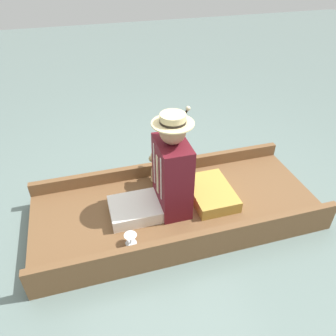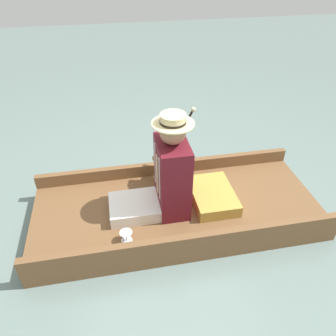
{
  "view_description": "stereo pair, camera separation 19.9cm",
  "coord_description": "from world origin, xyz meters",
  "px_view_note": "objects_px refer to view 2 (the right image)",
  "views": [
    {
      "loc": [
        -2.08,
        0.68,
        2.14
      ],
      "look_at": [
        -0.02,
        0.08,
        0.58
      ],
      "focal_mm": 35.0,
      "sensor_mm": 36.0,
      "label": 1
    },
    {
      "loc": [
        -2.12,
        0.49,
        2.14
      ],
      "look_at": [
        -0.02,
        0.08,
        0.58
      ],
      "focal_mm": 35.0,
      "sensor_mm": 36.0,
      "label": 2
    }
  ],
  "objects_px": {
    "teddy_bear": "(162,168)",
    "wine_glass": "(126,235)",
    "seated_person": "(165,176)",
    "walking_cane": "(177,138)"
  },
  "relations": [
    {
      "from": "seated_person",
      "to": "walking_cane",
      "type": "relative_size",
      "value": 1.23
    },
    {
      "from": "teddy_bear",
      "to": "wine_glass",
      "type": "xyz_separation_m",
      "value": [
        -0.66,
        0.4,
        -0.13
      ]
    },
    {
      "from": "walking_cane",
      "to": "seated_person",
      "type": "bearing_deg",
      "value": 156.42
    },
    {
      "from": "teddy_bear",
      "to": "wine_glass",
      "type": "height_order",
      "value": "teddy_bear"
    },
    {
      "from": "wine_glass",
      "to": "teddy_bear",
      "type": "bearing_deg",
      "value": -31.32
    },
    {
      "from": "seated_person",
      "to": "wine_glass",
      "type": "xyz_separation_m",
      "value": [
        -0.32,
        0.37,
        -0.29
      ]
    },
    {
      "from": "teddy_bear",
      "to": "walking_cane",
      "type": "bearing_deg",
      "value": -58.33
    },
    {
      "from": "teddy_bear",
      "to": "wine_glass",
      "type": "relative_size",
      "value": 4.12
    },
    {
      "from": "seated_person",
      "to": "teddy_bear",
      "type": "bearing_deg",
      "value": -6.7
    },
    {
      "from": "teddy_bear",
      "to": "wine_glass",
      "type": "distance_m",
      "value": 0.78
    }
  ]
}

